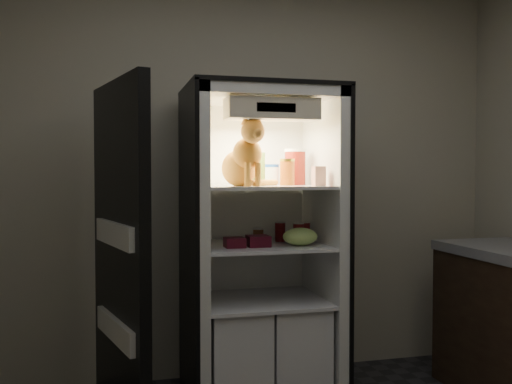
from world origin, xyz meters
TOP-DOWN VIEW (x-y plane):
  - room_shell at (0.00, 0.00)m, footprint 3.60×3.60m
  - refrigerator at (0.00, 1.38)m, footprint 0.90×0.72m
  - fridge_door at (-0.83, 1.13)m, footprint 0.27×0.86m
  - tabby_cat at (-0.13, 1.23)m, footprint 0.37×0.40m
  - parmesan_shaker at (-0.01, 1.37)m, footprint 0.08×0.08m
  - mayo_tub at (0.11, 1.50)m, footprint 0.09×0.09m
  - salsa_jar at (0.15, 1.30)m, footprint 0.09×0.09m
  - pepper_jar at (0.25, 1.44)m, footprint 0.13×0.13m
  - cream_carton at (0.29, 1.15)m, footprint 0.07×0.07m
  - soda_can_a at (0.14, 1.41)m, footprint 0.07×0.07m
  - soda_can_b at (0.27, 1.33)m, footprint 0.07×0.07m
  - soda_can_c at (0.22, 1.28)m, footprint 0.07×0.07m
  - condiment_jar at (-0.00, 1.40)m, footprint 0.06×0.06m
  - grape_bag at (0.20, 1.20)m, footprint 0.21×0.15m
  - berry_box_left at (-0.19, 1.21)m, footprint 0.11×0.11m
  - berry_box_right at (-0.05, 1.22)m, footprint 0.13×0.13m

SIDE VIEW (x-z plane):
  - refrigerator at x=0.00m, z-range -0.15..1.73m
  - fridge_door at x=-0.83m, z-range -0.01..1.84m
  - berry_box_left at x=-0.19m, z-range 0.94..1.00m
  - berry_box_right at x=-0.05m, z-range 0.94..1.00m
  - condiment_jar at x=0.00m, z-range 0.94..1.03m
  - grape_bag at x=0.20m, z-range 0.94..1.04m
  - soda_can_a at x=0.14m, z-range 0.94..1.06m
  - soda_can_c at x=0.22m, z-range 0.94..1.06m
  - soda_can_b at x=0.27m, z-range 0.94..1.06m
  - cream_carton at x=0.29m, z-range 1.29..1.40m
  - mayo_tub at x=0.11m, z-range 1.29..1.42m
  - salsa_jar at x=0.15m, z-range 1.29..1.45m
  - parmesan_shaker at x=-0.01m, z-range 1.29..1.49m
  - pepper_jar at x=0.25m, z-range 1.29..1.51m
  - tabby_cat at x=-0.13m, z-range 1.24..1.65m
  - room_shell at x=0.00m, z-range -0.18..3.42m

